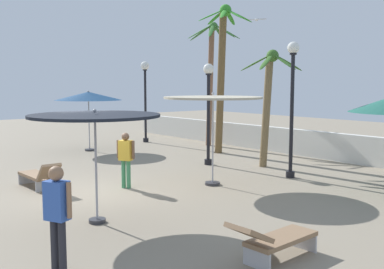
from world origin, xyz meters
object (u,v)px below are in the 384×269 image
Objects in this scene: lounge_chair_1 at (39,175)px; guest_0 at (57,209)px; seagull_1 at (257,20)px; patio_umbrella_3 at (88,96)px; palm_tree_1 at (211,69)px; lamp_post_1 at (145,88)px; palm_tree_0 at (268,94)px; palm_tree_3 at (222,65)px; lounge_chair_0 at (273,238)px; lamp_post_2 at (292,94)px; patio_umbrella_4 at (213,101)px; patio_umbrella_0 at (95,119)px; guest_1 at (126,155)px; lamp_post_0 at (208,101)px.

lounge_chair_1 is 1.11× the size of guest_0.
patio_umbrella_3 is at bearing -116.32° from seagull_1.
palm_tree_1 reaches higher than lamp_post_1.
palm_tree_0 is 0.67× the size of palm_tree_3.
lamp_post_1 is at bearing 105.18° from patio_umbrella_3.
seagull_1 is (-0.81, 2.91, 2.21)m from palm_tree_3.
guest_0 reaches higher than lounge_chair_0.
lamp_post_2 is (7.20, -2.93, -1.03)m from palm_tree_1.
patio_umbrella_4 is 10.33m from lamp_post_1.
patio_umbrella_0 is 3.04× the size of seagull_1.
palm_tree_1 reaches higher than patio_umbrella_0.
guest_1 is (5.19, -7.77, -2.73)m from palm_tree_1.
palm_tree_3 is at bearing 141.66° from lounge_chair_0.
lounge_chair_1 is (-3.92, 0.19, -1.86)m from patio_umbrella_0.
palm_tree_3 is at bearing 122.42° from patio_umbrella_0.
patio_umbrella_4 is 8.59m from palm_tree_1.
lamp_post_1 is at bearing -151.63° from palm_tree_1.
lounge_chair_0 is (13.60, -3.31, -2.03)m from patio_umbrella_3.
patio_umbrella_0 reaches higher than lounge_chair_1.
palm_tree_0 is at bearing -42.19° from seagull_1.
palm_tree_0 is (-2.06, 7.74, 0.37)m from patio_umbrella_0.
patio_umbrella_0 is 0.94× the size of patio_umbrella_3.
lounge_chair_1 is (-2.73, -4.17, -2.10)m from patio_umbrella_4.
lounge_chair_0 is at bearing -7.72° from guest_1.
lamp_post_2 is at bearing -22.13° from palm_tree_1.
lounge_chair_0 is at bearing 8.19° from lounge_chair_1.
seagull_1 is at bearing 134.56° from lounge_chair_0.
patio_umbrella_0 is 0.44× the size of palm_tree_3.
patio_umbrella_0 is 12.59m from palm_tree_1.
lamp_post_0 is at bearing 141.35° from patio_umbrella_4.
guest_1 is at bearing -36.08° from lamp_post_1.
guest_0 is (5.83, -8.15, -1.32)m from lamp_post_0.
lamp_post_1 is (-6.95, 1.77, 0.41)m from lamp_post_0.
lamp_post_0 is (-1.75, -1.28, -0.25)m from palm_tree_0.
guest_1 reaches higher than lounge_chair_0.
patio_umbrella_0 is at bearing -57.58° from palm_tree_3.
palm_tree_1 is 3.11× the size of lounge_chair_0.
lamp_post_1 is 6.43m from seagull_1.
lounge_chair_0 is 15.49m from seagull_1.
patio_umbrella_3 is at bearing -162.80° from lamp_post_0.
palm_tree_0 is (7.72, 3.13, 0.19)m from patio_umbrella_3.
patio_umbrella_4 is 1.50× the size of lounge_chair_1.
seagull_1 is at bearing 63.68° from patio_umbrella_3.
palm_tree_1 is 6.47× the size of seagull_1.
lounge_chair_1 is (-3.50, -6.81, -2.27)m from lamp_post_2.
patio_umbrella_0 is at bearing -37.39° from lamp_post_1.
lamp_post_0 is at bearing -14.26° from lamp_post_1.
lamp_post_1 is 2.38× the size of guest_0.
lounge_chair_0 is 6.32m from guest_1.
lounge_chair_1 is 6.26m from guest_0.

